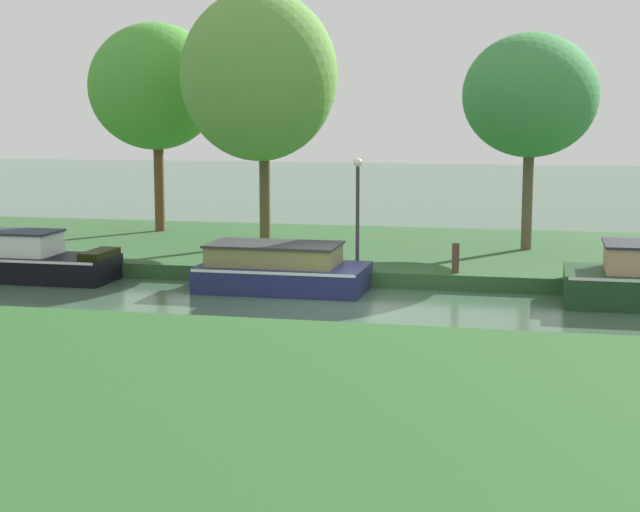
# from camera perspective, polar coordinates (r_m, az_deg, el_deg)

# --- Properties ---
(ground_plane) EXTENTS (120.00, 120.00, 0.00)m
(ground_plane) POSITION_cam_1_polar(r_m,az_deg,el_deg) (23.65, 1.30, -2.64)
(ground_plane) COLOR #3F5E46
(riverbank_far) EXTENTS (72.00, 10.00, 0.40)m
(riverbank_far) POSITION_cam_1_polar(r_m,az_deg,el_deg) (30.42, 3.91, 0.21)
(riverbank_far) COLOR #2C532B
(riverbank_far) RESTS_ON ground_plane
(riverbank_near) EXTENTS (72.00, 10.00, 0.40)m
(riverbank_near) POSITION_cam_1_polar(r_m,az_deg,el_deg) (15.13, -5.51, -8.27)
(riverbank_near) COLOR #295526
(riverbank_near) RESTS_ON ground_plane
(navy_barge) EXTENTS (4.19, 2.23, 1.18)m
(navy_barge) POSITION_cam_1_polar(r_m,az_deg,el_deg) (25.12, -2.26, -0.77)
(navy_barge) COLOR navy
(navy_barge) RESTS_ON ground_plane
(black_narrowboat) EXTENTS (5.52, 1.78, 1.31)m
(black_narrowboat) POSITION_cam_1_polar(r_m,az_deg,el_deg) (27.97, -17.22, -0.16)
(black_narrowboat) COLOR black
(black_narrowboat) RESTS_ON ground_plane
(willow_tree_left) EXTENTS (4.50, 3.69, 6.95)m
(willow_tree_left) POSITION_cam_1_polar(r_m,az_deg,el_deg) (34.06, -9.42, 9.49)
(willow_tree_left) COLOR brown
(willow_tree_left) RESTS_ON riverbank_far
(willow_tree_centre) EXTENTS (4.68, 4.07, 7.58)m
(willow_tree_centre) POSITION_cam_1_polar(r_m,az_deg,el_deg) (29.84, -3.52, 10.20)
(willow_tree_centre) COLOR brown
(willow_tree_centre) RESTS_ON riverbank_far
(willow_tree_right) EXTENTS (3.89, 4.57, 6.28)m
(willow_tree_right) POSITION_cam_1_polar(r_m,az_deg,el_deg) (29.60, 11.91, 8.93)
(willow_tree_right) COLOR brown
(willow_tree_right) RESTS_ON riverbank_far
(lamp_post) EXTENTS (0.24, 0.24, 2.85)m
(lamp_post) POSITION_cam_1_polar(r_m,az_deg,el_deg) (26.41, 2.16, 3.33)
(lamp_post) COLOR #333338
(lamp_post) RESTS_ON riverbank_far
(mooring_post_near) EXTENTS (0.19, 0.19, 0.76)m
(mooring_post_near) POSITION_cam_1_polar(r_m,az_deg,el_deg) (25.49, 7.74, -0.13)
(mooring_post_near) COLOR #4C382C
(mooring_post_near) RESTS_ON riverbank_far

